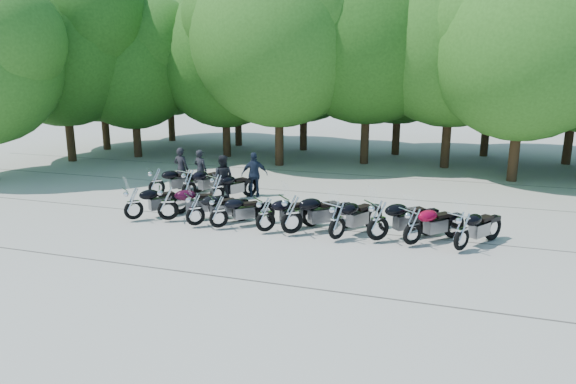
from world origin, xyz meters
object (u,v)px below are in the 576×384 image
(motorcycle_10, at_px, (156,181))
(rider_3, at_px, (201,170))
(motorcycle_4, at_px, (265,214))
(motorcycle_9, at_px, (462,230))
(motorcycle_11, at_px, (189,183))
(motorcycle_3, at_px, (219,211))
(motorcycle_5, at_px, (292,213))
(rider_2, at_px, (255,175))
(motorcycle_7, at_px, (378,219))
(motorcycle_2, at_px, (195,209))
(motorcycle_6, at_px, (337,219))
(rider_1, at_px, (223,178))
(motorcycle_1, at_px, (168,202))
(motorcycle_8, at_px, (413,225))
(motorcycle_0, at_px, (133,203))
(motorcycle_12, at_px, (217,187))
(rider_0, at_px, (181,169))

(motorcycle_10, xyz_separation_m, rider_3, (1.05, 1.69, 0.19))
(motorcycle_4, relative_size, motorcycle_9, 0.99)
(motorcycle_11, bearing_deg, motorcycle_3, 153.90)
(motorcycle_4, distance_m, motorcycle_11, 5.07)
(motorcycle_5, height_order, rider_2, rider_2)
(motorcycle_7, bearing_deg, motorcycle_2, 53.22)
(motorcycle_6, xyz_separation_m, rider_1, (-5.19, 3.38, 0.20))
(motorcycle_3, relative_size, rider_2, 1.22)
(motorcycle_1, xyz_separation_m, rider_2, (1.46, 4.08, 0.20))
(motorcycle_8, distance_m, rider_1, 8.00)
(motorcycle_3, height_order, motorcycle_9, motorcycle_9)
(motorcycle_2, bearing_deg, motorcycle_10, 2.13)
(motorcycle_0, bearing_deg, motorcycle_12, -80.96)
(motorcycle_0, relative_size, rider_3, 1.34)
(motorcycle_8, bearing_deg, motorcycle_4, 44.97)
(motorcycle_1, relative_size, motorcycle_9, 1.06)
(rider_3, bearing_deg, motorcycle_10, 71.88)
(motorcycle_5, distance_m, motorcycle_7, 2.56)
(motorcycle_11, bearing_deg, motorcycle_7, -177.39)
(motorcycle_0, distance_m, motorcycle_11, 3.03)
(motorcycle_8, xyz_separation_m, motorcycle_9, (1.32, -0.06, -0.00))
(motorcycle_10, relative_size, motorcycle_11, 0.96)
(motorcycle_0, bearing_deg, rider_1, -76.63)
(motorcycle_5, bearing_deg, motorcycle_7, -128.02)
(motorcycle_1, bearing_deg, motorcycle_9, -120.70)
(motorcycle_5, distance_m, rider_2, 5.08)
(motorcycle_0, relative_size, motorcycle_2, 1.03)
(motorcycle_7, relative_size, rider_1, 1.43)
(motorcycle_9, height_order, rider_3, rider_3)
(motorcycle_6, xyz_separation_m, motorcycle_9, (3.45, 0.13, -0.03))
(motorcycle_0, height_order, motorcycle_10, motorcycle_10)
(motorcycle_4, bearing_deg, motorcycle_7, -131.25)
(motorcycle_3, xyz_separation_m, rider_0, (-3.79, 4.49, 0.28))
(motorcycle_2, xyz_separation_m, rider_1, (-0.62, 3.43, 0.25))
(motorcycle_0, relative_size, motorcycle_7, 0.91)
(motorcycle_4, relative_size, motorcycle_8, 0.99)
(motorcycle_9, bearing_deg, motorcycle_8, 30.85)
(motorcycle_4, distance_m, motorcycle_8, 4.37)
(motorcycle_2, bearing_deg, motorcycle_12, -33.29)
(motorcycle_1, height_order, motorcycle_9, motorcycle_1)
(rider_2, bearing_deg, motorcycle_0, 36.02)
(motorcycle_3, height_order, motorcycle_12, motorcycle_12)
(motorcycle_5, distance_m, rider_3, 7.04)
(motorcycle_9, xyz_separation_m, rider_2, (-7.69, 4.15, 0.24))
(rider_0, relative_size, rider_2, 1.00)
(motorcycle_1, distance_m, motorcycle_9, 9.15)
(rider_2, bearing_deg, motorcycle_2, 62.40)
(motorcycle_0, bearing_deg, rider_3, -52.01)
(motorcycle_4, xyz_separation_m, motorcycle_12, (-2.94, 2.78, -0.02))
(motorcycle_6, relative_size, rider_0, 1.35)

